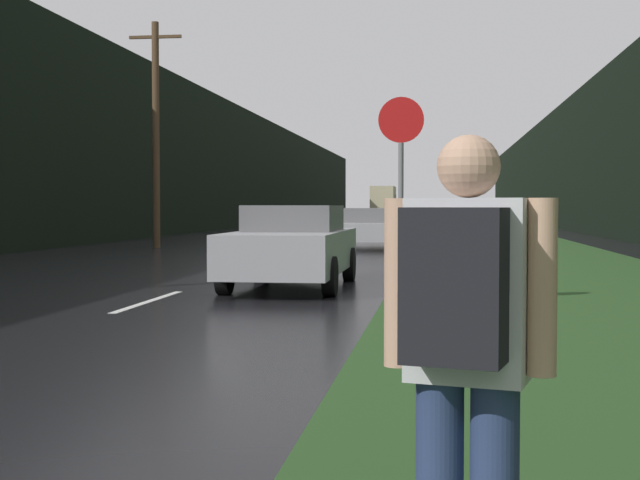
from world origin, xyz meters
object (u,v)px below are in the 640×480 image
hitchhiker_with_backpack (465,349)px  car_passing_far (364,228)px  car_passing_near (293,245)px  delivery_truck (384,202)px  stop_sign (401,184)px

hitchhiker_with_backpack → car_passing_far: bearing=109.5°
car_passing_near → delivery_truck: bearing=-87.5°
stop_sign → hitchhiker_with_backpack: bearing=-86.2°
hitchhiker_with_backpack → car_passing_near: (-2.61, 12.30, -0.22)m
car_passing_near → delivery_truck: delivery_truck is taller
delivery_truck → hitchhiker_with_backpack: bearing=-86.2°
car_passing_far → hitchhiker_with_backpack: bearing=95.5°
car_passing_near → car_passing_far: car_passing_near is taller
stop_sign → car_passing_near: 3.99m
hitchhiker_with_backpack → car_passing_far: 27.02m
stop_sign → delivery_truck: size_ratio=0.38×
hitchhiker_with_backpack → delivery_truck: 91.53m
stop_sign → delivery_truck: 82.52m
car_passing_near → car_passing_far: 14.60m
car_passing_far → delivery_truck: (-3.41, 64.44, 1.16)m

